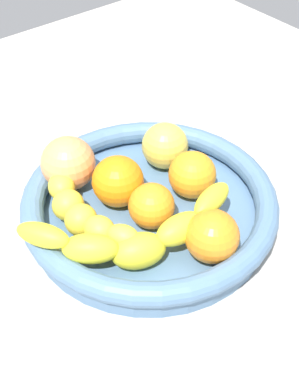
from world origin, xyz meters
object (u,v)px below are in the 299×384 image
Objects in this scene: orange_mid_left at (212,236)px; orange_mid_right at (151,206)px; orange_front at (192,175)px; banana_draped_right at (135,237)px; apple_yellow at (165,146)px; peach_blush at (68,163)px; fruit_bowl at (149,206)px; orange_rear at (118,181)px; banana_draped_left at (80,208)px.

orange_mid_right is at bearing -166.41° from orange_mid_left.
banana_draped_right is at bearing -71.51° from orange_front.
apple_yellow reaches higher than orange_mid_right.
apple_yellow is (-8.06, 8.88, 0.34)cm from orange_mid_right.
peach_blush is at bearing -164.09° from orange_mid_left.
banana_draped_right is at bearing -50.21° from fruit_bowl.
orange_mid_left is at bearing -22.13° from apple_yellow.
fruit_bowl is 5.24× the size of orange_front.
orange_mid_left is 8.90cm from orange_mid_right.
apple_yellow reaches higher than orange_front.
banana_draped_right is 17.78cm from apple_yellow.
banana_draped_right is 4.03× the size of orange_front.
orange_mid_left reaches higher than banana_draped_right.
orange_rear is (-3.82, -2.17, 2.89)cm from fruit_bowl.
fruit_bowl is 4.89× the size of orange_rear.
banana_draped_left is 3.42× the size of orange_mid_right.
apple_yellow is at bearing 170.73° from orange_front.
orange_mid_right is (1.10, -7.75, -0.25)cm from orange_front.
banana_draped_left is 8.91cm from orange_mid_right.
banana_draped_left is 3.15× the size of orange_front.
fruit_bowl is 8.62cm from banana_draped_right.
orange_rear is (-0.51, 6.26, 0.65)cm from banana_draped_left.
apple_yellow reaches higher than fruit_bowl.
banana_draped_left is 8.83cm from banana_draped_right.
banana_draped_left is 7.97cm from peach_blush.
peach_blush is (-21.35, -6.08, 0.45)cm from orange_mid_left.
orange_mid_right is 5.99cm from orange_rear.
orange_mid_right is 0.79× the size of peach_blush.
orange_rear is at bearing -119.36° from orange_front.
orange_front is at bearing 149.85° from orange_mid_left.
orange_mid_right is 12.00cm from apple_yellow.
banana_draped_left is at bearing -85.38° from orange_rear.
peach_blush reaches higher than orange_rear.
banana_draped_left is at bearing -106.21° from orange_front.
orange_mid_left is (10.74, 0.73, 2.72)cm from fruit_bowl.
fruit_bowl is at bearing 68.54° from banana_draped_left.
orange_mid_left is at bearing 3.90° from fruit_bowl.
banana_draped_left is at bearing -165.84° from banana_draped_right.
apple_yellow is at bearing 128.43° from fruit_bowl.
orange_front is at bearing 81.15° from fruit_bowl.
orange_rear is 7.50cm from peach_blush.
fruit_bowl is 3.47cm from orange_mid_right.
orange_front is (4.31, 14.82, 0.43)cm from banana_draped_left.
orange_mid_right is at bearing -47.77° from apple_yellow.
orange_rear is 0.92× the size of peach_blush.
orange_mid_right is 0.86× the size of orange_rear.
apple_yellow is (-5.97, 7.53, 2.76)cm from fruit_bowl.
peach_blush is at bearing -109.80° from apple_yellow.
banana_draped_right is at bearing -57.48° from orange_mid_right.
orange_rear reaches higher than fruit_bowl.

